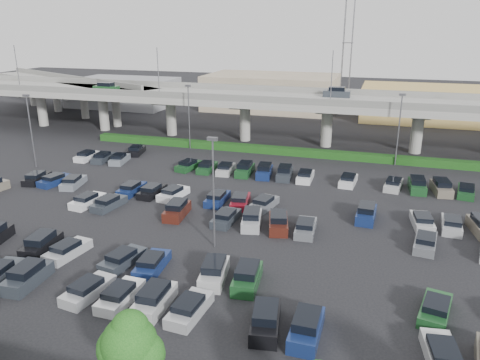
# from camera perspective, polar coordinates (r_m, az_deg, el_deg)

# --- Properties ---
(ground) EXTENTS (280.00, 280.00, 0.00)m
(ground) POSITION_cam_1_polar(r_m,az_deg,el_deg) (50.43, 0.02, -4.18)
(ground) COLOR black
(overpass) EXTENTS (150.00, 13.00, 15.80)m
(overpass) POSITION_cam_1_polar(r_m,az_deg,el_deg) (78.68, 6.83, 9.31)
(overpass) COLOR gray
(overpass) RESTS_ON ground
(on_ramp) EXTENTS (50.93, 30.13, 8.80)m
(on_ramp) POSITION_cam_1_polar(r_m,az_deg,el_deg) (110.19, -20.02, 10.93)
(on_ramp) COLOR gray
(on_ramp) RESTS_ON ground
(hedge) EXTENTS (66.00, 1.60, 1.10)m
(hedge) POSITION_cam_1_polar(r_m,az_deg,el_deg) (73.26, 5.81, 3.51)
(hedge) COLOR #183E12
(hedge) RESTS_ON ground
(tree_row) EXTENTS (65.07, 3.66, 5.94)m
(tree_row) POSITION_cam_1_polar(r_m,az_deg,el_deg) (27.32, -16.00, -18.13)
(tree_row) COLOR #332316
(tree_row) RESTS_ON ground
(parked_cars) EXTENTS (62.99, 41.67, 1.67)m
(parked_cars) POSITION_cam_1_polar(r_m,az_deg,el_deg) (46.72, -2.35, -5.28)
(parked_cars) COLOR white
(parked_cars) RESTS_ON ground
(light_poles) EXTENTS (66.90, 48.38, 10.30)m
(light_poles) POSITION_cam_1_polar(r_m,az_deg,el_deg) (51.47, -3.72, 3.61)
(light_poles) COLOR #55555B
(light_poles) RESTS_ON ground
(distant_buildings) EXTENTS (138.00, 24.00, 9.00)m
(distant_buildings) POSITION_cam_1_polar(r_m,az_deg,el_deg) (107.40, 16.51, 9.42)
(distant_buildings) COLOR gray
(distant_buildings) RESTS_ON ground
(comm_tower) EXTENTS (2.40, 2.40, 30.00)m
(comm_tower) POSITION_cam_1_polar(r_m,az_deg,el_deg) (118.87, 13.02, 16.29)
(comm_tower) COLOR #55555B
(comm_tower) RESTS_ON ground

